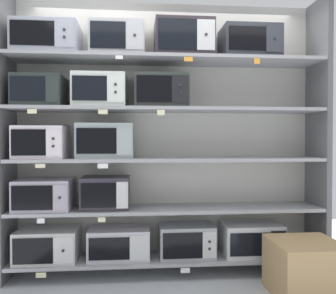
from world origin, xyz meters
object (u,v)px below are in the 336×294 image
(microwave_1, at_px, (119,243))
(microwave_11, at_px, (48,40))
(shipping_carton, at_px, (305,268))
(microwave_6, at_px, (41,142))
(microwave_7, at_px, (105,141))
(microwave_8, at_px, (40,92))
(microwave_14, at_px, (249,44))
(microwave_4, at_px, (45,194))
(microwave_0, at_px, (48,244))
(microwave_9, at_px, (100,91))
(microwave_3, at_px, (251,239))
(microwave_10, at_px, (161,92))
(microwave_2, at_px, (187,240))
(microwave_12, at_px, (117,40))
(microwave_13, at_px, (183,40))
(microwave_5, at_px, (106,193))

(microwave_1, bearing_deg, microwave_11, -179.98)
(shipping_carton, bearing_deg, microwave_6, 165.72)
(microwave_7, xyz_separation_m, shipping_carton, (1.63, -0.56, -1.02))
(microwave_8, xyz_separation_m, microwave_14, (1.91, 0.00, 0.47))
(microwave_4, relative_size, microwave_14, 0.93)
(microwave_0, height_order, microwave_9, microwave_9)
(microwave_6, bearing_deg, microwave_14, 0.01)
(microwave_3, distance_m, microwave_11, 2.62)
(microwave_8, bearing_deg, microwave_10, -0.00)
(microwave_2, xyz_separation_m, microwave_11, (-1.25, 0.00, 1.83))
(microwave_12, height_order, microwave_13, microwave_13)
(microwave_4, distance_m, microwave_11, 1.38)
(microwave_2, distance_m, microwave_5, 0.87)
(microwave_6, bearing_deg, microwave_10, 0.00)
(microwave_8, relative_size, shipping_carton, 0.80)
(microwave_6, distance_m, microwave_14, 2.12)
(microwave_0, distance_m, microwave_8, 1.37)
(microwave_10, xyz_separation_m, microwave_13, (0.21, -0.00, 0.47))
(microwave_7, xyz_separation_m, microwave_11, (-0.50, -0.00, 0.90))
(microwave_5, height_order, shipping_carton, microwave_5)
(microwave_1, distance_m, microwave_9, 1.40)
(microwave_6, distance_m, microwave_11, 0.92)
(microwave_9, relative_size, microwave_10, 0.97)
(microwave_4, distance_m, microwave_6, 0.47)
(microwave_8, xyz_separation_m, microwave_9, (0.52, 0.00, 0.01))
(microwave_4, xyz_separation_m, microwave_14, (1.88, 0.00, 1.39))
(microwave_3, distance_m, microwave_6, 2.14)
(microwave_5, xyz_separation_m, microwave_12, (0.11, -0.00, 1.38))
(microwave_11, height_order, microwave_12, microwave_12)
(microwave_0, bearing_deg, microwave_13, -0.00)
(microwave_7, bearing_deg, microwave_8, -179.98)
(microwave_10, relative_size, microwave_11, 0.87)
(microwave_12, xyz_separation_m, shipping_carton, (1.51, -0.56, -1.93))
(microwave_9, bearing_deg, shipping_carton, -18.44)
(microwave_9, bearing_deg, microwave_12, -0.06)
(microwave_12, bearing_deg, microwave_1, 1.22)
(microwave_3, height_order, microwave_4, microwave_4)
(microwave_6, bearing_deg, shipping_carton, -14.28)
(microwave_3, height_order, microwave_11, microwave_11)
(microwave_0, bearing_deg, microwave_5, 0.02)
(microwave_4, relative_size, microwave_12, 1.00)
(microwave_3, xyz_separation_m, microwave_11, (-1.87, -0.00, 1.83))
(microwave_3, relative_size, microwave_4, 1.13)
(microwave_4, distance_m, microwave_5, 0.54)
(microwave_9, bearing_deg, microwave_14, 0.00)
(microwave_1, bearing_deg, microwave_4, -179.98)
(shipping_carton, bearing_deg, microwave_11, 165.32)
(microwave_3, distance_m, microwave_13, 1.97)
(microwave_2, distance_m, microwave_13, 1.86)
(microwave_0, relative_size, microwave_10, 1.11)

